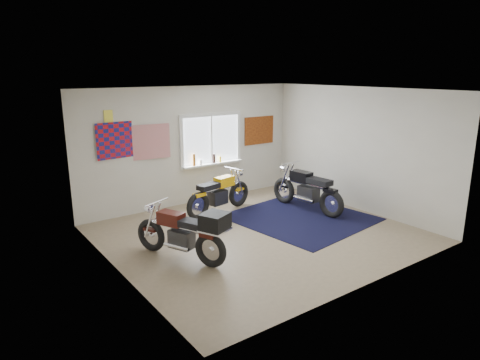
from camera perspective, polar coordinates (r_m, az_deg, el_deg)
ground at (r=8.27m, az=2.55°, el=-7.15°), size 5.50×5.50×0.00m
room_shell at (r=7.81m, az=2.69°, el=4.10°), size 5.50×5.50×5.50m
navy_rug at (r=9.20m, az=8.06°, el=-4.97°), size 2.80×2.89×0.01m
window_assembly at (r=10.13m, az=-3.86°, el=4.93°), size 1.66×0.17×1.26m
oil_bottles at (r=10.01m, az=-4.82°, el=2.72°), size 0.78×0.07×0.28m
flag_display at (r=9.01m, az=-17.15°, el=8.14°), size 1.60×0.10×1.17m
triumph_poster at (r=10.94m, az=2.57°, el=6.63°), size 0.90×0.03×0.70m
yellow_triumph at (r=9.32m, az=-2.83°, el=-1.97°), size 1.83×0.60×0.93m
black_chrome_bike at (r=9.59m, az=8.93°, el=-1.43°), size 0.60×1.98×1.02m
maroon_tourer at (r=7.04m, az=-7.17°, el=-7.01°), size 0.98×1.76×0.92m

